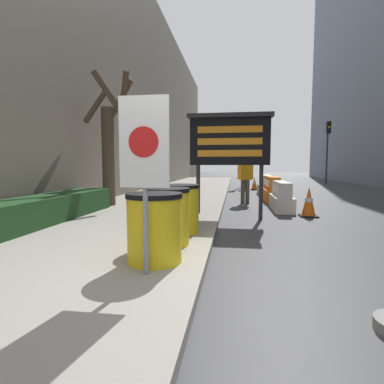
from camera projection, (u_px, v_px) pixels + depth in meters
ground_plane at (199, 297)px, 3.11m from camera, size 120.00×120.00×0.00m
sidewalk_left at (10, 279)px, 3.41m from camera, size 4.35×56.00×0.13m
building_left_facade at (122, 69)px, 12.93m from camera, size 0.40×50.40×11.08m
hedge_strip at (50, 208)px, 6.73m from camera, size 0.90×4.37×0.57m
bare_tree at (110, 140)px, 9.20m from camera, size 1.64×1.81×4.09m
barrel_drum_foreground at (154, 227)px, 3.80m from camera, size 0.72×0.72×0.88m
barrel_drum_middle at (167, 216)px, 4.64m from camera, size 0.72×0.72×0.88m
barrel_drum_back at (180, 209)px, 5.47m from camera, size 0.72×0.72×0.88m
warning_sign at (144, 155)px, 3.26m from camera, size 0.55×0.08×1.98m
message_board at (230, 141)px, 7.45m from camera, size 2.09×0.36×2.63m
jersey_barrier_white at (281, 198)px, 9.13m from camera, size 0.55×1.78×0.87m
jersey_barrier_orange_near at (272, 190)px, 11.57m from camera, size 0.62×2.12×0.94m
jersey_barrier_cream at (266, 186)px, 13.81m from camera, size 0.63×2.03×0.93m
traffic_cone_near at (274, 195)px, 10.81m from camera, size 0.34×0.34×0.61m
traffic_cone_mid at (309, 202)px, 7.94m from camera, size 0.45×0.45×0.80m
traffic_cone_far at (254, 184)px, 16.69m from camera, size 0.40×0.40×0.71m
traffic_light_near_curb at (244, 138)px, 18.86m from camera, size 0.28×0.45×4.25m
traffic_light_far_side at (328, 139)px, 21.23m from camera, size 0.28×0.45×4.46m
pedestrian_worker at (246, 171)px, 17.24m from camera, size 0.55×0.52×1.82m
pedestrian_passerby at (245, 174)px, 10.52m from camera, size 0.55×0.46×1.79m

